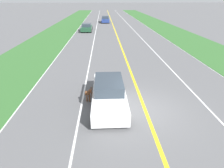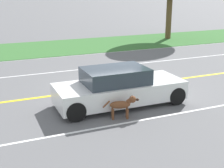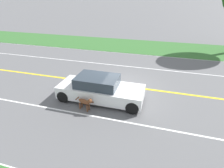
# 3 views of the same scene
# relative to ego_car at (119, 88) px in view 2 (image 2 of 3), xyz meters

# --- Properties ---
(ground_plane) EXTENTS (400.00, 400.00, 0.00)m
(ground_plane) POSITION_rel_ego_car_xyz_m (-1.93, 0.88, -0.66)
(ground_plane) COLOR #5B5B5E
(centre_divider_line) EXTENTS (0.18, 160.00, 0.01)m
(centre_divider_line) POSITION_rel_ego_car_xyz_m (-1.93, 0.88, -0.65)
(centre_divider_line) COLOR yellow
(centre_divider_line) RESTS_ON ground
(lane_edge_line_left) EXTENTS (0.14, 160.00, 0.01)m
(lane_edge_line_left) POSITION_rel_ego_car_xyz_m (-8.93, 0.88, -0.65)
(lane_edge_line_left) COLOR white
(lane_edge_line_left) RESTS_ON ground
(lane_dash_same_dir) EXTENTS (0.10, 160.00, 0.01)m
(lane_dash_same_dir) POSITION_rel_ego_car_xyz_m (1.57, 0.88, -0.65)
(lane_dash_same_dir) COLOR white
(lane_dash_same_dir) RESTS_ON ground
(lane_dash_oncoming) EXTENTS (0.10, 160.00, 0.01)m
(lane_dash_oncoming) POSITION_rel_ego_car_xyz_m (-5.43, 0.88, -0.65)
(lane_dash_oncoming) COLOR white
(lane_dash_oncoming) RESTS_ON ground
(grass_verge_left) EXTENTS (6.00, 160.00, 0.03)m
(grass_verge_left) POSITION_rel_ego_car_xyz_m (-11.93, 0.88, -0.64)
(grass_verge_left) COLOR #33662D
(grass_verge_left) RESTS_ON ground
(ego_car) EXTENTS (1.83, 4.71, 1.41)m
(ego_car) POSITION_rel_ego_car_xyz_m (0.00, 0.00, 0.00)
(ego_car) COLOR white
(ego_car) RESTS_ON ground
(dog) EXTENTS (0.45, 1.19, 0.79)m
(dog) POSITION_rel_ego_car_xyz_m (1.18, -0.37, -0.17)
(dog) COLOR brown
(dog) RESTS_ON ground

